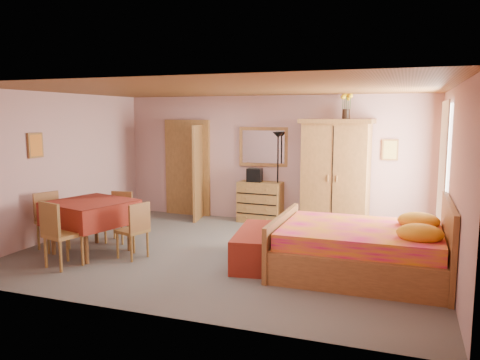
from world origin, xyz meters
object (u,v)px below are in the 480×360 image
at_px(chest_of_drawers, 260,202).
at_px(dining_table, 91,227).
at_px(wall_mirror, 264,147).
at_px(chair_south, 63,234).
at_px(chair_east, 132,230).
at_px(floor_lamp, 278,178).
at_px(bench, 256,246).
at_px(chair_west, 53,222).
at_px(chair_north, 118,217).
at_px(bed, 360,235).
at_px(wardrobe, 336,175).
at_px(sunflower_vase, 346,105).
at_px(stereo, 255,175).

xyz_separation_m(chest_of_drawers, dining_table, (-1.91, -3.00, 0.00)).
height_order(wall_mirror, dining_table, wall_mirror).
bearing_deg(chair_south, chair_east, 60.93).
distance_m(chest_of_drawers, dining_table, 3.56).
xyz_separation_m(floor_lamp, bench, (0.37, -2.61, -0.69)).
bearing_deg(bench, chair_south, -156.08).
xyz_separation_m(floor_lamp, chair_west, (-2.98, -3.09, -0.46)).
distance_m(bench, chair_north, 2.65).
bearing_deg(chair_south, bed, 31.32).
distance_m(floor_lamp, wardrobe, 1.19).
distance_m(wall_mirror, floor_lamp, 0.74).
height_order(sunflower_vase, bench, sunflower_vase).
distance_m(stereo, dining_table, 3.53).
bearing_deg(chest_of_drawers, sunflower_vase, 1.51).
relative_size(bench, chair_west, 1.56).
distance_m(wardrobe, chair_west, 5.15).
bearing_deg(wardrobe, bench, -104.17).
relative_size(floor_lamp, sunflower_vase, 3.63).
bearing_deg(chair_east, dining_table, 105.81).
bearing_deg(chair_west, floor_lamp, 158.09).
relative_size(bed, chair_east, 2.67).
xyz_separation_m(dining_table, chair_west, (-0.71, -0.06, 0.05)).
bearing_deg(chest_of_drawers, bed, -45.83).
distance_m(bed, chair_north, 4.15).
relative_size(bed, bench, 1.60).
distance_m(floor_lamp, chair_north, 3.27).
bearing_deg(stereo, chair_north, -127.87).
relative_size(wardrobe, dining_table, 1.85).
bearing_deg(bed, stereo, 132.74).
bearing_deg(wardrobe, chair_west, -140.67).
distance_m(stereo, bench, 2.81).
distance_m(bench, dining_table, 2.69).
bearing_deg(sunflower_vase, chest_of_drawers, 178.44).
xyz_separation_m(stereo, chair_east, (-1.02, -3.00, -0.54)).
height_order(chest_of_drawers, bed, bed).
bearing_deg(dining_table, chest_of_drawers, 57.53).
relative_size(floor_lamp, chair_west, 1.99).
xyz_separation_m(bench, dining_table, (-2.65, -0.42, 0.18)).
relative_size(chair_north, chair_west, 0.92).
bearing_deg(chair_west, chair_north, 158.79).
distance_m(floor_lamp, chair_west, 4.32).
height_order(dining_table, chair_west, chair_west).
relative_size(chest_of_drawers, sunflower_vase, 1.73).
xyz_separation_m(stereo, floor_lamp, (0.48, 0.04, -0.04)).
distance_m(chest_of_drawers, chair_east, 3.23).
bearing_deg(wardrobe, chair_north, -143.52).
distance_m(chest_of_drawers, bed, 3.42).
xyz_separation_m(floor_lamp, bed, (1.89, -2.60, -0.39)).
height_order(stereo, sunflower_vase, sunflower_vase).
bearing_deg(chair_north, bench, 167.30).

